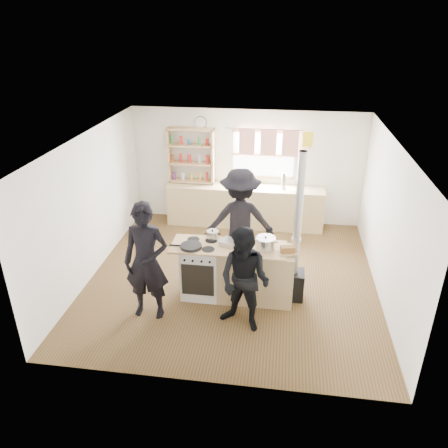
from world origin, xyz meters
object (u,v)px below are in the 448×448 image
(thermos, at_px, (284,182))
(stockpot_stove, at_px, (212,235))
(roast_tray, at_px, (231,243))
(bread_board, at_px, (288,250))
(person_near_left, at_px, (146,262))
(cooking_island, at_px, (237,272))
(skillet_greens, at_px, (191,246))
(person_near_right, at_px, (245,281))
(stockpot_counter, at_px, (265,243))
(person_far, at_px, (240,220))
(flue_heater, at_px, (294,263))

(thermos, relative_size, stockpot_stove, 1.61)
(roast_tray, height_order, bread_board, bread_board)
(person_near_left, bearing_deg, cooking_island, 27.62)
(stockpot_stove, height_order, person_near_left, person_near_left)
(skillet_greens, relative_size, bread_board, 1.07)
(person_near_left, height_order, person_near_right, person_near_left)
(stockpot_stove, height_order, stockpot_counter, stockpot_counter)
(cooking_island, distance_m, roast_tray, 0.52)
(thermos, xyz_separation_m, roast_tray, (-0.78, -2.72, -0.09))
(bread_board, bearing_deg, person_near_left, -164.81)
(stockpot_stove, bearing_deg, cooking_island, -26.66)
(skillet_greens, relative_size, person_near_left, 0.18)
(roast_tray, distance_m, person_far, 0.89)
(bread_board, height_order, person_far, person_far)
(stockpot_counter, bearing_deg, cooking_island, 177.68)
(roast_tray, height_order, person_far, person_far)
(cooking_island, xyz_separation_m, person_near_right, (0.19, -0.77, 0.34))
(stockpot_counter, height_order, bread_board, stockpot_counter)
(skillet_greens, bearing_deg, person_far, 58.28)
(thermos, height_order, stockpot_stove, thermos)
(cooking_island, bearing_deg, person_near_right, -76.10)
(roast_tray, distance_m, stockpot_stove, 0.38)
(cooking_island, height_order, skillet_greens, skillet_greens)
(person_far, bearing_deg, person_near_left, 44.25)
(skillet_greens, height_order, flue_heater, flue_heater)
(cooking_island, xyz_separation_m, roast_tray, (-0.10, 0.05, 0.51))
(bread_board, relative_size, person_near_left, 0.17)
(skillet_greens, distance_m, flue_heater, 1.68)
(skillet_greens, bearing_deg, flue_heater, 7.96)
(thermos, xyz_separation_m, skillet_greens, (-1.39, -2.90, -0.10))
(person_near_left, distance_m, person_near_right, 1.49)
(skillet_greens, distance_m, person_near_right, 1.12)
(thermos, bearing_deg, roast_tray, -105.90)
(bread_board, relative_size, flue_heater, 0.13)
(roast_tray, bearing_deg, person_near_right, -70.14)
(cooking_island, relative_size, stockpot_stove, 9.81)
(skillet_greens, relative_size, flue_heater, 0.14)
(cooking_island, distance_m, person_near_right, 0.86)
(stockpot_counter, distance_m, person_far, 1.08)
(thermos, height_order, person_near_left, person_near_left)
(skillet_greens, height_order, stockpot_counter, stockpot_counter)
(person_near_right, distance_m, person_far, 1.73)
(stockpot_stove, relative_size, stockpot_counter, 0.65)
(flue_heater, relative_size, person_far, 1.31)
(bread_board, bearing_deg, cooking_island, 172.89)
(thermos, relative_size, person_far, 0.17)
(skillet_greens, distance_m, stockpot_counter, 1.17)
(flue_heater, distance_m, person_near_right, 1.14)
(skillet_greens, relative_size, person_far, 0.18)
(stockpot_counter, relative_size, person_far, 0.16)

